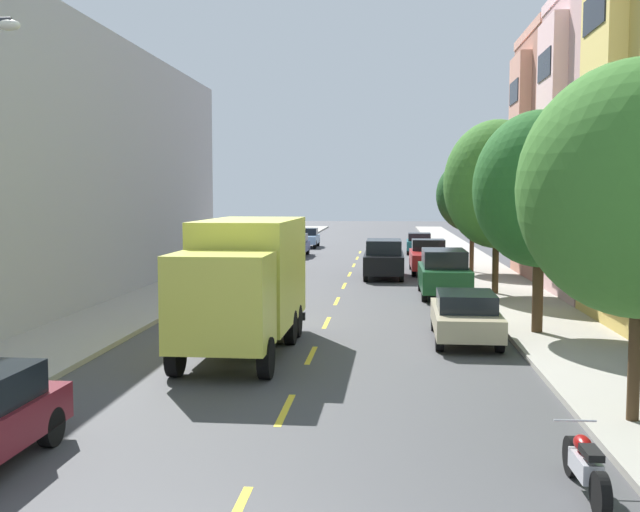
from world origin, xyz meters
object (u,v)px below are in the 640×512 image
at_px(parked_hatchback_sky, 307,238).
at_px(parked_suv_forest, 444,272).
at_px(parked_wagon_navy, 293,244).
at_px(parked_sedan_champagne, 465,315).
at_px(street_tree_nearest, 640,189).
at_px(delivery_box_truck, 246,279).
at_px(street_tree_farthest, 473,195).
at_px(parked_motorcycle, 585,466).
at_px(parked_pickup_red, 429,257).
at_px(street_tree_second, 540,189).
at_px(parked_hatchback_teal, 419,243).
at_px(parked_sedan_white, 247,272).
at_px(street_tree_third, 497,184).
at_px(parked_hatchback_charcoal, 274,257).
at_px(moving_black_sedan, 384,258).

xyz_separation_m(parked_hatchback_sky, parked_suv_forest, (8.68, -27.99, 0.23)).
bearing_deg(parked_wagon_navy, parked_sedan_champagne, -73.41).
height_order(street_tree_nearest, delivery_box_truck, street_tree_nearest).
xyz_separation_m(street_tree_farthest, parked_suv_forest, (-2.10, -8.79, -3.17)).
relative_size(parked_suv_forest, parked_motorcycle, 2.34).
bearing_deg(parked_wagon_navy, parked_pickup_red, -48.78).
height_order(street_tree_nearest, parked_suv_forest, street_tree_nearest).
height_order(street_tree_second, parked_wagon_navy, street_tree_second).
height_order(parked_hatchback_teal, parked_suv_forest, parked_suv_forest).
relative_size(street_tree_farthest, parked_suv_forest, 1.24).
bearing_deg(parked_suv_forest, parked_hatchback_teal, 90.24).
height_order(street_tree_second, parked_sedan_white, street_tree_second).
xyz_separation_m(street_tree_farthest, parked_hatchback_teal, (-2.19, 13.31, -3.40)).
bearing_deg(parked_suv_forest, street_tree_third, 1.67).
xyz_separation_m(parked_sedan_white, parked_suv_forest, (8.58, -1.82, 0.24)).
xyz_separation_m(delivery_box_truck, parked_hatchback_sky, (-2.59, 39.46, -1.21)).
distance_m(street_tree_farthest, parked_sedan_white, 13.20).
bearing_deg(street_tree_third, parked_pickup_red, 103.06).
height_order(parked_hatchback_teal, parked_motorcycle, parked_hatchback_teal).
bearing_deg(parked_wagon_navy, parked_hatchback_charcoal, -89.14).
xyz_separation_m(street_tree_second, street_tree_third, (0.00, 8.72, 0.26)).
bearing_deg(street_tree_second, street_tree_nearest, -90.00).
bearing_deg(street_tree_second, parked_hatchback_charcoal, 120.54).
height_order(parked_wagon_navy, parked_suv_forest, parked_suv_forest).
distance_m(parked_sedan_champagne, parked_sedan_white, 14.19).
height_order(street_tree_second, parked_hatchback_sky, street_tree_second).
bearing_deg(street_tree_second, parked_hatchback_teal, 94.07).
distance_m(street_tree_second, parked_suv_forest, 9.53).
height_order(street_tree_nearest, parked_hatchback_sky, street_tree_nearest).
bearing_deg(parked_pickup_red, parked_wagon_navy, 131.22).
distance_m(delivery_box_truck, parked_pickup_red, 21.81).
relative_size(street_tree_second, parked_pickup_red, 1.23).
bearing_deg(street_tree_nearest, parked_sedan_champagne, 105.61).
height_order(street_tree_second, delivery_box_truck, street_tree_second).
relative_size(street_tree_nearest, parked_sedan_white, 1.43).
relative_size(street_tree_farthest, delivery_box_truck, 0.83).
height_order(delivery_box_truck, parked_sedan_champagne, delivery_box_truck).
bearing_deg(delivery_box_truck, parked_sedan_white, 100.58).
bearing_deg(moving_black_sedan, parked_pickup_red, 49.84).
bearing_deg(parked_sedan_white, street_tree_second, -44.47).
bearing_deg(parked_sedan_champagne, parked_sedan_white, 126.76).
xyz_separation_m(street_tree_nearest, parked_sedan_white, (-10.68, 19.21, -3.54)).
relative_size(parked_sedan_champagne, parked_pickup_red, 0.85).
xyz_separation_m(parked_hatchback_sky, parked_motorcycle, (9.13, -48.58, -0.35)).
bearing_deg(parked_wagon_navy, parked_hatchback_sky, 90.06).
xyz_separation_m(parked_pickup_red, parked_hatchback_sky, (-8.60, 18.53, -0.07)).
height_order(parked_pickup_red, parked_suv_forest, parked_suv_forest).
distance_m(parked_hatchback_charcoal, parked_suv_forest, 12.65).
bearing_deg(street_tree_nearest, parked_hatchback_sky, 103.37).
xyz_separation_m(parked_hatchback_teal, parked_sedan_champagne, (-0.00, -31.65, -0.01)).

